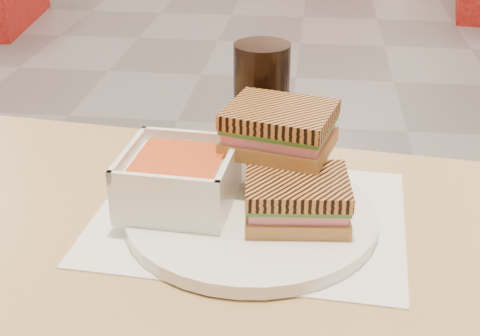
# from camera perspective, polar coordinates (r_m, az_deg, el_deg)

# --- Properties ---
(tray_liner) EXTENTS (0.38, 0.30, 0.00)m
(tray_liner) POSITION_cam_1_polar(r_m,az_deg,el_deg) (0.78, 0.82, -4.16)
(tray_liner) COLOR white
(tray_liner) RESTS_ON main_table
(plate) EXTENTS (0.29, 0.29, 0.02)m
(plate) POSITION_cam_1_polar(r_m,az_deg,el_deg) (0.76, 0.97, -4.12)
(plate) COLOR white
(plate) RESTS_ON tray_liner
(soup_bowl) EXTENTS (0.13, 0.13, 0.07)m
(soup_bowl) POSITION_cam_1_polar(r_m,az_deg,el_deg) (0.76, -5.28, -1.11)
(soup_bowl) COLOR white
(soup_bowl) RESTS_ON plate
(panini_lower) EXTENTS (0.12, 0.10, 0.05)m
(panini_lower) POSITION_cam_1_polar(r_m,az_deg,el_deg) (0.74, 4.90, -2.64)
(panini_lower) COLOR #B57640
(panini_lower) RESTS_ON plate
(panini_upper) EXTENTS (0.14, 0.13, 0.05)m
(panini_upper) POSITION_cam_1_polar(r_m,az_deg,el_deg) (0.78, 3.43, 3.40)
(panini_upper) COLOR #B57640
(panini_upper) RESTS_ON panini_lower
(cola_glass) EXTENTS (0.07, 0.07, 0.16)m
(cola_glass) POSITION_cam_1_polar(r_m,az_deg,el_deg) (0.89, 1.85, 5.69)
(cola_glass) COLOR black
(cola_glass) RESTS_ON main_table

